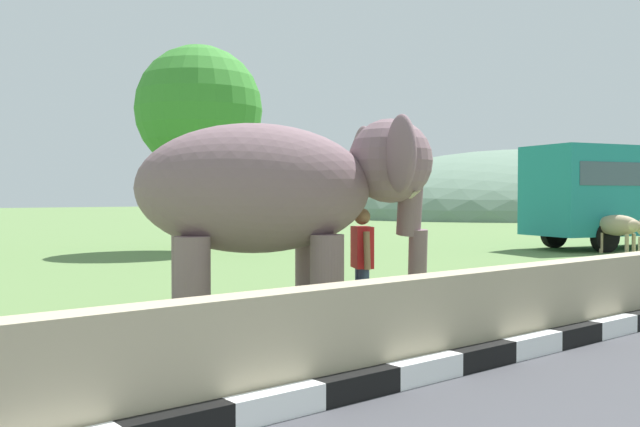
# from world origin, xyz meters

# --- Properties ---
(barrier_parapet) EXTENTS (28.00, 0.36, 1.00)m
(barrier_parapet) POSITION_xyz_m (2.00, 3.66, 0.50)
(barrier_parapet) COLOR tan
(barrier_parapet) RESTS_ON ground_plane
(elephant) EXTENTS (4.02, 3.28, 2.89)m
(elephant) POSITION_xyz_m (3.18, 6.23, 1.88)
(elephant) COLOR slate
(elephant) RESTS_ON ground_plane
(person_handler) EXTENTS (0.40, 0.61, 1.66)m
(person_handler) POSITION_xyz_m (4.35, 5.95, 0.93)
(person_handler) COLOR navy
(person_handler) RESTS_ON ground_plane
(bus_teal) EXTENTS (8.96, 4.63, 3.50)m
(bus_teal) POSITION_xyz_m (22.11, 10.85, 2.08)
(bus_teal) COLOR teal
(bus_teal) RESTS_ON ground_plane
(cow_near) EXTENTS (0.76, 1.92, 1.23)m
(cow_near) POSITION_xyz_m (18.96, 9.89, 0.87)
(cow_near) COLOR tan
(cow_near) RESTS_ON ground_plane
(tree_distant) EXTENTS (4.17, 4.17, 6.76)m
(tree_distant) POSITION_xyz_m (9.24, 19.18, 4.66)
(tree_distant) COLOR brown
(tree_distant) RESTS_ON ground_plane
(hill_east) EXTENTS (43.04, 34.43, 12.21)m
(hill_east) POSITION_xyz_m (55.00, 37.33, 0.00)
(hill_east) COLOR slate
(hill_east) RESTS_ON ground_plane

